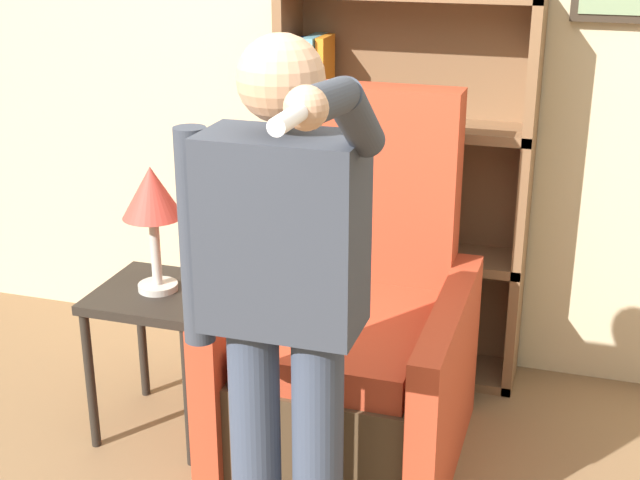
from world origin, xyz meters
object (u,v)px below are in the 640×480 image
object	(u,v)px
person_standing	(282,294)
table_lamp	(152,199)
side_table	(160,314)
armchair	(353,352)
bookcase	(384,193)

from	to	relation	value
person_standing	table_lamp	xyz separation A→B (m)	(-0.73, 0.64, 0.00)
side_table	table_lamp	world-z (taller)	table_lamp
armchair	person_standing	xyz separation A→B (m)	(-0.00, -0.74, 0.55)
side_table	table_lamp	bearing A→B (deg)	116.57
side_table	armchair	bearing A→B (deg)	7.59
armchair	table_lamp	bearing A→B (deg)	-172.41
armchair	side_table	distance (m)	0.75
side_table	person_standing	bearing A→B (deg)	-41.45
armchair	bookcase	bearing A→B (deg)	95.05
side_table	table_lamp	xyz separation A→B (m)	(-0.00, 0.00, 0.46)
armchair	table_lamp	world-z (taller)	armchair
person_standing	table_lamp	size ratio (longest dim) A/B	3.45
bookcase	table_lamp	bearing A→B (deg)	-130.32
armchair	side_table	xyz separation A→B (m)	(-0.73, -0.10, 0.10)
bookcase	table_lamp	world-z (taller)	bookcase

